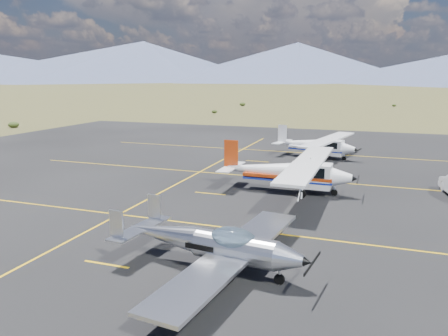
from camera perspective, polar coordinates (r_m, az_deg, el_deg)
The scene contains 5 objects.
ground at distance 19.42m, azimuth -1.67°, elevation -9.69°, with size 1600.00×1600.00×0.00m, color #383D1C.
apron at distance 25.72m, azimuth 4.02°, elevation -4.24°, with size 72.00×72.00×0.02m, color black.
aircraft_low_wing at distance 16.40m, azimuth -1.21°, elevation -9.94°, with size 7.34×10.17×2.20m.
aircraft_cessna at distance 27.46m, azimuth 8.36°, elevation -0.33°, with size 7.30×12.16×3.09m.
aircraft_plain at distance 39.48m, azimuth 11.98°, elevation 3.05°, with size 6.83×10.78×2.72m.
Camera 1 is at (6.59, -16.80, 7.18)m, focal length 35.00 mm.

